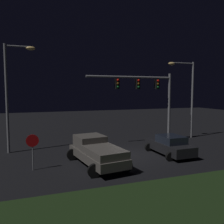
# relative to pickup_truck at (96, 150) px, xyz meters

# --- Properties ---
(ground_plane) EXTENTS (80.00, 80.00, 0.00)m
(ground_plane) POSITION_rel_pickup_truck_xyz_m (3.01, 1.62, -1.00)
(ground_plane) COLOR black
(grass_median) EXTENTS (26.87, 4.64, 0.10)m
(grass_median) POSITION_rel_pickup_truck_xyz_m (3.01, -6.20, -0.95)
(grass_median) COLOR black
(grass_median) RESTS_ON ground_plane
(pickup_truck) EXTENTS (3.36, 5.62, 1.80)m
(pickup_truck) POSITION_rel_pickup_truck_xyz_m (0.00, 0.00, 0.00)
(pickup_truck) COLOR #514C47
(pickup_truck) RESTS_ON ground_plane
(car_sedan) EXTENTS (2.52, 4.42, 1.51)m
(car_sedan) POSITION_rel_pickup_truck_xyz_m (5.99, 0.53, -0.26)
(car_sedan) COLOR black
(car_sedan) RESTS_ON ground_plane
(traffic_signal_gantry) EXTENTS (8.32, 0.56, 6.50)m
(traffic_signal_gantry) POSITION_rel_pickup_truck_xyz_m (6.34, 4.94, 3.90)
(traffic_signal_gantry) COLOR slate
(traffic_signal_gantry) RESTS_ON ground_plane
(street_lamp_left) EXTENTS (2.31, 0.44, 8.45)m
(street_lamp_left) POSITION_rel_pickup_truck_xyz_m (-5.17, 5.33, 4.27)
(street_lamp_left) COLOR slate
(street_lamp_left) RESTS_ON ground_plane
(street_lamp_right) EXTENTS (3.03, 0.44, 7.78)m
(street_lamp_right) POSITION_rel_pickup_truck_xyz_m (11.33, 5.62, 3.97)
(street_lamp_right) COLOR slate
(street_lamp_right) RESTS_ON ground_plane
(stop_sign) EXTENTS (0.76, 0.08, 2.23)m
(stop_sign) POSITION_rel_pickup_truck_xyz_m (-3.93, 0.28, 0.56)
(stop_sign) COLOR slate
(stop_sign) RESTS_ON ground_plane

